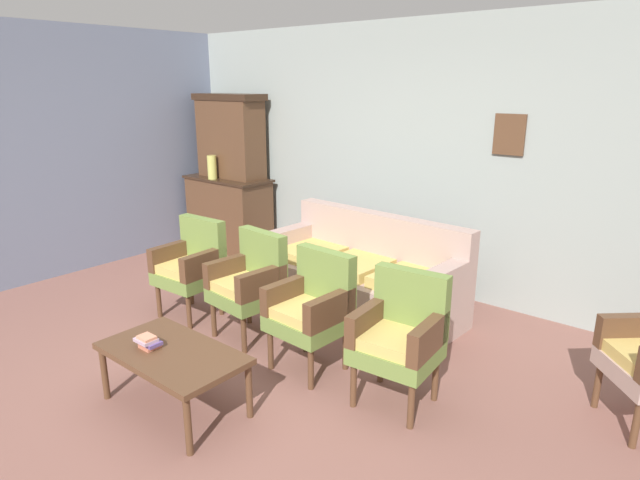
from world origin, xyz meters
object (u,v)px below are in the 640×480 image
at_px(floral_couch, 362,278).
at_px(book_stack_on_table, 148,342).
at_px(vase_on_cabinet, 212,167).
at_px(armchair_near_couch_end, 312,306).
at_px(coffee_table, 173,357).
at_px(armchair_row_middle, 250,281).
at_px(armchair_by_doorway, 192,264).
at_px(side_cabinet, 229,213).
at_px(armchair_near_cabinet, 400,333).

distance_m(floral_couch, book_stack_on_table, 2.19).
xyz_separation_m(vase_on_cabinet, armchair_near_couch_end, (2.90, -1.48, -0.58)).
distance_m(floral_couch, coffee_table, 2.10).
relative_size(floral_couch, armchair_row_middle, 2.22).
xyz_separation_m(floral_couch, armchair_near_couch_end, (0.33, -1.11, 0.17)).
height_order(vase_on_cabinet, armchair_by_doorway, vase_on_cabinet).
xyz_separation_m(floral_couch, armchair_row_middle, (-0.42, -1.04, 0.17)).
height_order(vase_on_cabinet, coffee_table, vase_on_cabinet).
bearing_deg(coffee_table, book_stack_on_table, -154.68).
xyz_separation_m(side_cabinet, armchair_by_doorway, (1.35, -1.63, 0.03)).
relative_size(vase_on_cabinet, armchair_by_doorway, 0.33).
xyz_separation_m(vase_on_cabinet, armchair_by_doorway, (1.42, -1.45, -0.58)).
bearing_deg(floral_couch, armchair_row_middle, -111.91).
relative_size(side_cabinet, armchair_near_couch_end, 1.28).
bearing_deg(book_stack_on_table, armchair_near_cabinet, 41.31).
height_order(side_cabinet, armchair_near_couch_end, side_cabinet).
height_order(armchair_near_cabinet, coffee_table, armchair_near_cabinet).
distance_m(armchair_by_doorway, armchair_near_couch_end, 1.48).
bearing_deg(armchair_near_cabinet, vase_on_cabinet, 158.24).
bearing_deg(book_stack_on_table, armchair_by_doorway, 131.58).
relative_size(armchair_by_doorway, armchair_near_cabinet, 1.00).
height_order(armchair_near_couch_end, armchair_near_cabinet, same).
relative_size(coffee_table, book_stack_on_table, 6.40).
bearing_deg(vase_on_cabinet, armchair_row_middle, -33.27).
xyz_separation_m(armchair_by_doorway, book_stack_on_table, (0.98, -1.10, -0.04)).
height_order(vase_on_cabinet, armchair_near_cabinet, vase_on_cabinet).
bearing_deg(floral_couch, book_stack_on_table, -94.53).
bearing_deg(side_cabinet, armchair_by_doorway, -50.43).
height_order(vase_on_cabinet, book_stack_on_table, vase_on_cabinet).
height_order(floral_couch, armchair_near_cabinet, same).
relative_size(armchair_by_doorway, book_stack_on_table, 5.76).
height_order(side_cabinet, armchair_near_cabinet, side_cabinet).
bearing_deg(vase_on_cabinet, armchair_by_doorway, -45.61).
relative_size(armchair_near_couch_end, coffee_table, 0.90).
bearing_deg(armchair_near_cabinet, floral_couch, 134.89).
distance_m(side_cabinet, vase_on_cabinet, 0.64).
bearing_deg(armchair_near_couch_end, armchair_near_cabinet, 2.15).
bearing_deg(armchair_near_couch_end, armchair_row_middle, 174.63).
relative_size(vase_on_cabinet, armchair_near_couch_end, 0.33).
bearing_deg(armchair_row_middle, vase_on_cabinet, 146.73).
distance_m(vase_on_cabinet, armchair_row_middle, 2.64).
bearing_deg(armchair_by_doorway, side_cabinet, 129.57).
distance_m(side_cabinet, book_stack_on_table, 3.59).
bearing_deg(armchair_by_doorway, armchair_near_couch_end, -1.37).
distance_m(armchair_row_middle, coffee_table, 1.14).
bearing_deg(armchair_row_middle, armchair_near_couch_end, -5.37).
bearing_deg(armchair_by_doorway, vase_on_cabinet, 134.39).
xyz_separation_m(armchair_by_doorway, armchair_near_cabinet, (2.23, -0.01, 0.00)).
bearing_deg(floral_couch, coffee_table, -90.54).
relative_size(vase_on_cabinet, floral_couch, 0.15).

